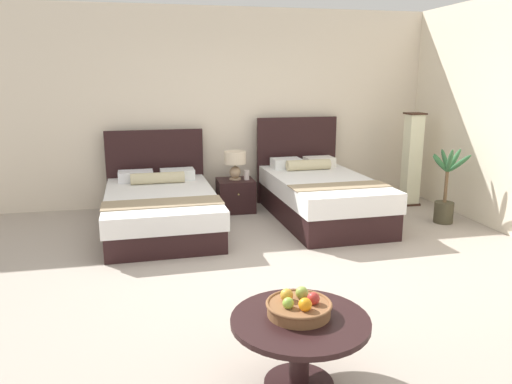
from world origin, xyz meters
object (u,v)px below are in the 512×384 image
Objects in this scene: table_lamp at (235,161)px; floor_lamp_corner at (412,159)px; bed_near_corner at (320,195)px; vase at (247,175)px; fruit_bowl at (299,307)px; potted_palm at (445,196)px; bed_near_window at (161,207)px; nightstand at (236,195)px; coffee_table at (300,335)px.

table_lamp is 0.29× the size of floor_lamp_corner.
bed_near_corner is 16.30× the size of vase.
vase is (-0.90, 0.58, 0.20)m from bed_near_corner.
fruit_bowl is 0.30× the size of floor_lamp_corner.
table_lamp is at bearing 175.28° from floor_lamp_corner.
potted_palm is (2.43, -1.12, -0.17)m from vase.
floor_lamp_corner is 1.32× the size of potted_palm.
table_lamp is 2.92× the size of vase.
potted_palm is at bearing -24.79° from vase.
bed_near_window is at bearing -173.55° from floor_lamp_corner.
fruit_bowl reaches higher than nightstand.
bed_near_corner is at bearing -164.89° from floor_lamp_corner.
nightstand is at bearing 85.43° from fruit_bowl.
bed_near_corner is 2.17× the size of potted_palm.
bed_near_corner is at bearing 160.56° from potted_palm.
vase reaches higher than coffee_table.
floor_lamp_corner is 1.02m from potted_palm.
nightstand is 0.49× the size of potted_palm.
bed_near_corner is at bearing 68.56° from coffee_table.
potted_palm is at bearing -92.37° from floor_lamp_corner.
coffee_table is (-0.33, -4.17, -0.38)m from table_lamp.
bed_near_window is 16.21× the size of vase.
bed_near_window is at bearing 102.06° from fruit_bowl.
coffee_table is 0.62× the size of floor_lamp_corner.
coffee_table is at bearing -96.74° from vase.
fruit_bowl is 0.39× the size of potted_palm.
bed_near_window is at bearing -150.18° from nightstand.
vase is 2.48m from floor_lamp_corner.
nightstand is 2.67m from floor_lamp_corner.
fruit_bowl is at bearing 84.98° from coffee_table.
floor_lamp_corner reaches higher than vase.
bed_near_corner is 3.79m from coffee_table.
nightstand is 1.26× the size of fruit_bowl.
table_lamp is 4.20m from coffee_table.
potted_palm is (2.92, 2.98, 0.01)m from coffee_table.
nightstand is at bearing 29.82° from bed_near_window.
coffee_table is (-1.38, -3.53, 0.02)m from bed_near_corner.
bed_near_window is at bearing 101.86° from coffee_table.
bed_near_corner is 5.52× the size of fruit_bowl.
floor_lamp_corner is (2.47, -0.16, 0.16)m from vase.
potted_palm is at bearing -8.52° from bed_near_window.
bed_near_window is 1.32m from table_lamp.
vase is 0.16× the size of coffee_table.
bed_near_corner is at bearing 68.38° from fruit_bowl.
bed_near_corner is at bearing -32.94° from vase.
bed_near_corner reaches higher than vase.
bed_near_window reaches higher than table_lamp.
coffee_table is (0.74, -3.53, 0.07)m from bed_near_window.
floor_lamp_corner reaches higher than table_lamp.
floor_lamp_corner is at bearing 15.11° from bed_near_corner.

